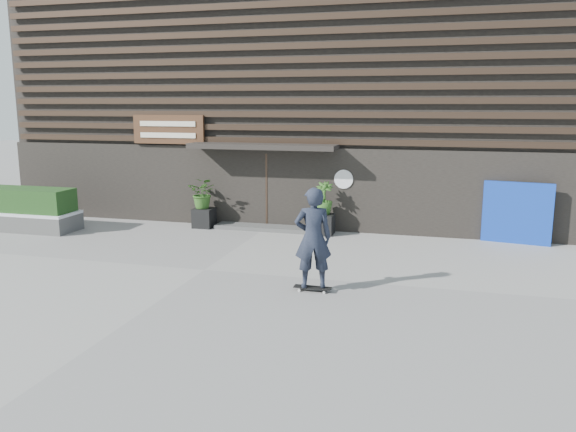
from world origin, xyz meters
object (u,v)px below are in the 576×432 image
(planter_pot_right, at_px, (323,224))
(blue_tarp, at_px, (517,213))
(raised_bed, at_px, (23,221))
(skateboarder, at_px, (313,238))
(planter_pot_left, at_px, (204,218))

(planter_pot_right, distance_m, blue_tarp, 5.39)
(planter_pot_right, bearing_deg, blue_tarp, 3.21)
(raised_bed, xyz_separation_m, skateboarder, (9.95, -3.53, 0.88))
(planter_pot_right, height_order, blue_tarp, blue_tarp)
(planter_pot_left, distance_m, planter_pot_right, 3.80)
(planter_pot_left, height_order, skateboarder, skateboarder)
(planter_pot_right, relative_size, blue_tarp, 0.33)
(planter_pot_right, xyz_separation_m, raised_bed, (-9.07, -1.73, -0.05))
(planter_pot_right, height_order, skateboarder, skateboarder)
(raised_bed, height_order, blue_tarp, blue_tarp)
(raised_bed, xyz_separation_m, blue_tarp, (14.43, 2.03, 0.60))
(skateboarder, bearing_deg, planter_pot_right, 99.47)
(raised_bed, distance_m, skateboarder, 10.59)
(skateboarder, bearing_deg, raised_bed, 160.46)
(raised_bed, relative_size, skateboarder, 1.62)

